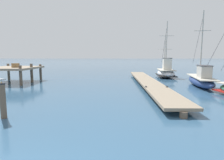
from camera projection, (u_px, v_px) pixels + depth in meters
name	position (u px, v px, depth m)	size (l,w,h in m)	color
floating_dock	(148.00, 81.00, 18.25)	(2.05, 19.87, 0.53)	gray
fishing_boat_0	(201.00, 79.00, 17.58)	(2.83, 6.91, 6.99)	navy
fishing_boat_1	(166.00, 72.00, 24.79)	(2.59, 6.05, 7.31)	silver
pier_platform	(14.00, 69.00, 20.08)	(4.81, 5.43, 2.09)	gray
mooring_piling	(3.00, 100.00, 8.48)	(0.30, 0.30, 1.63)	brown
perched_seagull	(1.00, 80.00, 8.36)	(0.30, 0.31, 0.27)	gold
mooring_buoy	(0.00, 92.00, 13.66)	(0.44, 0.44, 0.51)	#E04C1E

